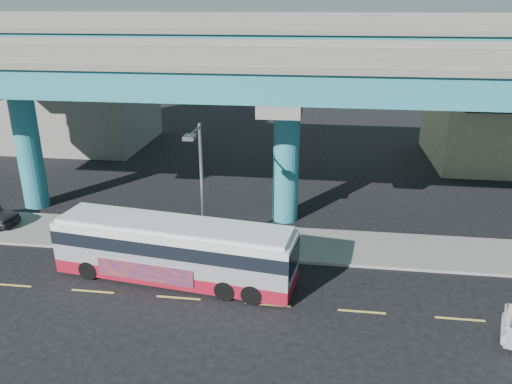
# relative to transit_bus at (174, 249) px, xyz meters

# --- Properties ---
(ground) EXTENTS (120.00, 120.00, 0.00)m
(ground) POSITION_rel_transit_bus_xyz_m (4.55, -1.29, -1.60)
(ground) COLOR black
(ground) RESTS_ON ground
(sidewalk) EXTENTS (70.00, 4.00, 0.15)m
(sidewalk) POSITION_rel_transit_bus_xyz_m (4.55, 4.21, -1.52)
(sidewalk) COLOR gray
(sidewalk) RESTS_ON ground
(lane_markings) EXTENTS (58.00, 0.12, 0.01)m
(lane_markings) POSITION_rel_transit_bus_xyz_m (4.55, -1.59, -1.59)
(lane_markings) COLOR #D8C64C
(lane_markings) RESTS_ON ground
(viaduct) EXTENTS (52.00, 12.40, 11.70)m
(viaduct) POSITION_rel_transit_bus_xyz_m (4.55, 7.82, 7.54)
(viaduct) COLOR teal
(viaduct) RESTS_ON ground
(building_concrete) EXTENTS (12.00, 10.00, 9.00)m
(building_concrete) POSITION_rel_transit_bus_xyz_m (-15.45, 22.71, 2.90)
(building_concrete) COLOR gray
(building_concrete) RESTS_ON ground
(transit_bus) EXTENTS (11.57, 3.95, 2.91)m
(transit_bus) POSITION_rel_transit_bus_xyz_m (0.00, 0.00, 0.00)
(transit_bus) COLOR maroon
(transit_bus) RESTS_ON ground
(street_lamp) EXTENTS (0.50, 2.26, 6.77)m
(street_lamp) POSITION_rel_transit_bus_xyz_m (0.74, 2.18, 3.02)
(street_lamp) COLOR gray
(street_lamp) RESTS_ON sidewalk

